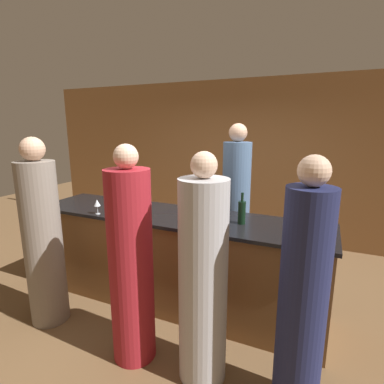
{
  "coord_description": "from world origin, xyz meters",
  "views": [
    {
      "loc": [
        1.49,
        -2.79,
        2.01
      ],
      "look_at": [
        0.19,
        0.1,
        1.31
      ],
      "focal_mm": 28.0,
      "sensor_mm": 36.0,
      "label": 1
    }
  ],
  "objects_px": {
    "guest_0": "(43,240)",
    "guest_1": "(131,265)",
    "bartender": "(236,209)",
    "guest_3": "(303,300)",
    "wine_bottle_0": "(242,212)",
    "guest_2": "(203,280)"
  },
  "relations": [
    {
      "from": "guest_0",
      "to": "guest_2",
      "type": "distance_m",
      "value": 1.75
    },
    {
      "from": "guest_1",
      "to": "guest_3",
      "type": "height_order",
      "value": "guest_1"
    },
    {
      "from": "guest_0",
      "to": "guest_1",
      "type": "bearing_deg",
      "value": -3.14
    },
    {
      "from": "bartender",
      "to": "guest_2",
      "type": "height_order",
      "value": "bartender"
    },
    {
      "from": "guest_1",
      "to": "bartender",
      "type": "bearing_deg",
      "value": 76.74
    },
    {
      "from": "guest_1",
      "to": "wine_bottle_0",
      "type": "relative_size",
      "value": 5.93
    },
    {
      "from": "guest_1",
      "to": "wine_bottle_0",
      "type": "bearing_deg",
      "value": 51.44
    },
    {
      "from": "bartender",
      "to": "guest_2",
      "type": "bearing_deg",
      "value": 97.71
    },
    {
      "from": "guest_2",
      "to": "wine_bottle_0",
      "type": "xyz_separation_m",
      "value": [
        0.07,
        0.83,
        0.33
      ]
    },
    {
      "from": "guest_2",
      "to": "wine_bottle_0",
      "type": "height_order",
      "value": "guest_2"
    },
    {
      "from": "guest_1",
      "to": "wine_bottle_0",
      "type": "height_order",
      "value": "guest_1"
    },
    {
      "from": "bartender",
      "to": "guest_3",
      "type": "height_order",
      "value": "bartender"
    },
    {
      "from": "guest_0",
      "to": "guest_2",
      "type": "relative_size",
      "value": 1.04
    },
    {
      "from": "bartender",
      "to": "guest_1",
      "type": "bearing_deg",
      "value": 76.74
    },
    {
      "from": "guest_0",
      "to": "guest_1",
      "type": "relative_size",
      "value": 1.02
    },
    {
      "from": "bartender",
      "to": "guest_3",
      "type": "relative_size",
      "value": 1.11
    },
    {
      "from": "bartender",
      "to": "guest_1",
      "type": "height_order",
      "value": "bartender"
    },
    {
      "from": "guest_2",
      "to": "guest_3",
      "type": "bearing_deg",
      "value": -0.24
    },
    {
      "from": "wine_bottle_0",
      "to": "guest_1",
      "type": "bearing_deg",
      "value": -128.56
    },
    {
      "from": "guest_2",
      "to": "wine_bottle_0",
      "type": "relative_size",
      "value": 5.81
    },
    {
      "from": "guest_0",
      "to": "wine_bottle_0",
      "type": "bearing_deg",
      "value": 24.35
    },
    {
      "from": "bartender",
      "to": "guest_0",
      "type": "height_order",
      "value": "bartender"
    }
  ]
}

